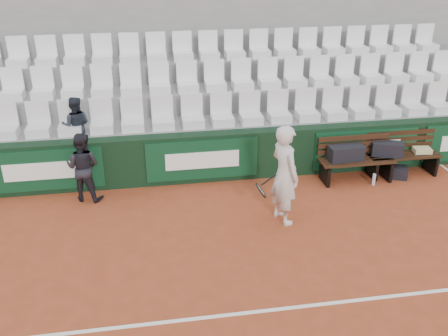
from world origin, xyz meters
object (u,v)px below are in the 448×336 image
Objects in this scene: sports_bag_right at (387,149)px; tennis_player at (284,175)px; water_bottle_near at (287,178)px; water_bottle_far at (374,179)px; ball_kid at (83,167)px; spectator_c at (73,104)px; sports_bag_left at (346,153)px; bench_right at (402,164)px; sports_bag_ground at (397,172)px; bench_left at (356,170)px.

tennis_player is (-2.55, -1.37, 0.29)m from sports_bag_right.
water_bottle_near is 0.97× the size of water_bottle_far.
ball_kid is 1.14× the size of spectator_c.
sports_bag_left is 0.52× the size of ball_kid.
sports_bag_right is at bearing 175.63° from spectator_c.
sports_bag_ground is (-0.17, -0.15, -0.10)m from bench_right.
water_bottle_far is at bearing -159.95° from sports_bag_ground.
sports_bag_right is 2.13m from water_bottle_near.
tennis_player is 1.33× the size of ball_kid.
ball_kid is 1.33m from spectator_c.
water_bottle_near is (-1.17, 0.04, -0.48)m from sports_bag_left.
sports_bag_left reaches higher than water_bottle_near.
water_bottle_far is (0.28, -0.26, -0.11)m from bench_left.
bench_right is at bearing 25.12° from tennis_player.
bench_right is at bearing 25.75° from water_bottle_far.
tennis_player is 3.70m from ball_kid.
sports_bag_ground is at bearing -2.67° from bench_left.
sports_bag_left is at bearing 170.37° from bench_left.
ball_kid is at bearing -179.73° from bench_right.
water_bottle_near is at bearing 176.81° from bench_left.
ball_kid is at bearing 103.43° from spectator_c.
ball_kid is (-5.31, 0.08, 0.44)m from bench_left.
spectator_c reaches higher than sports_bag_ground.
tennis_player reaches higher than sports_bag_left.
bench_right is at bearing 3.17° from sports_bag_left.
sports_bag_left reaches higher than bench_right.
bench_right reaches higher than water_bottle_near.
sports_bag_ground is (0.20, -0.16, -0.46)m from sports_bag_right.
ball_kid is at bearing 179.96° from water_bottle_near.
water_bottle_far reaches higher than water_bottle_near.
sports_bag_right is 0.46× the size of ball_kid.
water_bottle_near is (-2.08, -0.04, -0.48)m from sports_bag_right.
spectator_c reaches higher than tennis_player.
spectator_c reaches higher than ball_kid.
bench_right is 0.85× the size of tennis_player.
spectator_c is at bearing -62.06° from ball_kid.
spectator_c reaches higher than sports_bag_right.
ball_kid is at bearing 176.55° from water_bottle_far.
sports_bag_right is 6.29m from spectator_c.
sports_bag_right is (0.68, 0.12, 0.37)m from bench_left.
tennis_player is at bearing -155.10° from water_bottle_far.
sports_bag_left is at bearing 175.84° from sports_bag_ground.
tennis_player reaches higher than bench_right.
spectator_c is at bearing 169.35° from sports_bag_left.
water_bottle_far is 6.07m from spectator_c.
spectator_c is (-5.47, 1.02, 1.36)m from bench_left.
bench_right is 6.72m from spectator_c.
bench_right is at bearing 0.77° from water_bottle_near.
tennis_player is at bearing 177.26° from ball_kid.
sports_bag_right is 2.59× the size of water_bottle_far.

